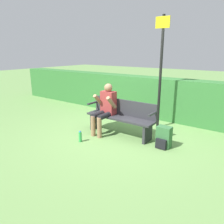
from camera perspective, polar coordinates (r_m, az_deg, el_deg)
The scene contains 8 objects.
ground_plane at distance 5.40m, azimuth 1.92°, elevation -5.87°, with size 40.00×40.00×0.00m, color #668E4C.
hedge_back at distance 6.83m, azimuth 11.18°, elevation 3.78°, with size 12.00×0.59×1.21m.
park_bench at distance 5.29m, azimuth 2.32°, elevation -1.12°, with size 1.76×0.40×0.84m.
person_seated at distance 5.34m, azimuth -1.73°, elevation 1.40°, with size 0.49×0.65×1.22m.
backpack at distance 4.77m, azimuth 13.33°, elevation -6.51°, with size 0.30×0.27×0.46m.
water_bottle at distance 4.99m, azimuth -8.30°, elevation -6.41°, with size 0.07×0.07×0.25m.
signpost at distance 5.70m, azimuth 12.61°, elevation 11.29°, with size 0.36×0.09×2.82m.
litter_crumple at distance 5.33m, azimuth -4.83°, elevation -5.62°, with size 0.10×0.10×0.10m.
Camera 1 is at (2.83, -4.14, 1.99)m, focal length 35.00 mm.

